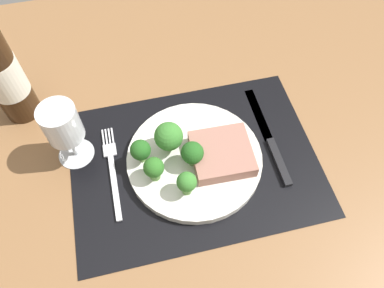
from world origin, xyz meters
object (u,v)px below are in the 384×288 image
Objects in this scene: wine_glass at (63,127)px; steak at (222,154)px; knife at (271,142)px; plate at (194,159)px; fork at (113,170)px.

steak is at bearing -17.14° from wine_glass.
steak is 10.84cm from knife.
wine_glass is at bearing 162.86° from steak.
steak is at bearing -14.83° from plate.
plate is 5.31cm from steak.
wine_glass is (-25.88, 7.98, 5.76)cm from steak.
knife is at bearing -2.35° from fork.
steak reaches higher than plate.
fork is (-14.97, 1.42, -0.55)cm from plate.
knife is (15.08, 0.53, -0.50)cm from plate.
plate reaches higher than knife.
plate reaches higher than fork.
knife is 37.72cm from wine_glass.
knife is at bearing 9.72° from steak.
wine_glass reaches higher than knife.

